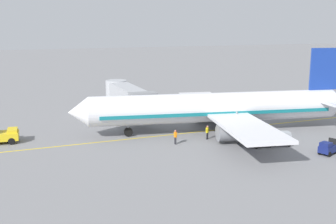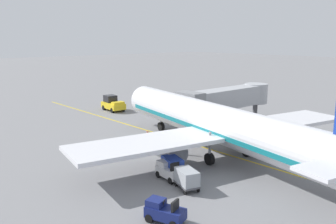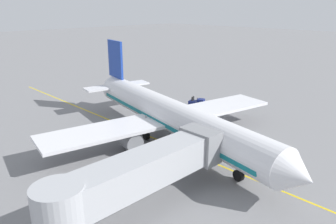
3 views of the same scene
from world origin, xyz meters
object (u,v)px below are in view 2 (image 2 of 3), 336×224
at_px(baggage_tug_trailing, 164,211).
at_px(parked_airliner, 218,124).
at_px(baggage_cart_second_in_train, 187,178).
at_px(baggage_cart_front, 172,165).
at_px(ground_crew_wing_walker, 179,145).
at_px(baggage_tug_lead, 169,171).
at_px(jet_bridge, 227,98).
at_px(pushback_tractor, 113,104).
at_px(ground_crew_loader, 148,137).

bearing_deg(baggage_tug_trailing, parked_airliner, 27.29).
bearing_deg(baggage_cart_second_in_train, parked_airliner, 25.63).
height_order(baggage_cart_front, ground_crew_wing_walker, ground_crew_wing_walker).
bearing_deg(baggage_tug_lead, parked_airliner, 10.16).
height_order(jet_bridge, pushback_tractor, jet_bridge).
relative_size(parked_airliner, baggage_cart_second_in_train, 12.51).
height_order(baggage_tug_lead, ground_crew_loader, ground_crew_loader).
height_order(parked_airliner, ground_crew_wing_walker, parked_airliner).
distance_m(baggage_tug_trailing, baggage_cart_second_in_train, 5.37).
relative_size(parked_airliner, baggage_cart_front, 12.51).
relative_size(parked_airliner, ground_crew_wing_walker, 21.99).
height_order(parked_airliner, baggage_tug_lead, parked_airliner).
bearing_deg(ground_crew_wing_walker, ground_crew_loader, 96.89).
xyz_separation_m(pushback_tractor, ground_crew_wing_walker, (-7.47, -23.57, -0.15)).
relative_size(jet_bridge, ground_crew_loader, 9.68).
bearing_deg(baggage_tug_lead, ground_crew_wing_walker, 39.28).
height_order(baggage_cart_front, ground_crew_loader, ground_crew_loader).
height_order(baggage_tug_lead, baggage_cart_front, baggage_tug_lead).
bearing_deg(jet_bridge, baggage_cart_second_in_train, -147.92).
xyz_separation_m(ground_crew_wing_walker, ground_crew_loader, (-0.53, 4.41, 0.00)).
bearing_deg(baggage_cart_second_in_train, jet_bridge, 32.08).
distance_m(parked_airliner, baggage_cart_second_in_train, 9.22).
bearing_deg(parked_airliner, jet_bridge, 36.07).
bearing_deg(baggage_tug_lead, pushback_tractor, 65.65).
xyz_separation_m(jet_bridge, pushback_tractor, (-6.83, 17.83, -2.36)).
bearing_deg(baggage_cart_second_in_train, ground_crew_wing_walker, 50.65).
xyz_separation_m(parked_airliner, pushback_tractor, (4.85, 26.34, -2.09)).
relative_size(jet_bridge, pushback_tractor, 3.57).
bearing_deg(baggage_cart_second_in_train, baggage_tug_lead, 81.57).
xyz_separation_m(jet_bridge, ground_crew_loader, (-14.83, -1.33, -2.51)).
bearing_deg(baggage_cart_second_in_train, ground_crew_loader, 66.03).
height_order(pushback_tractor, baggage_tug_trailing, pushback_tractor).
relative_size(parked_airliner, baggage_tug_lead, 14.27).
distance_m(baggage_tug_lead, baggage_cart_second_in_train, 2.53).
bearing_deg(ground_crew_wing_walker, pushback_tractor, 72.42).
bearing_deg(ground_crew_wing_walker, baggage_tug_lead, -140.72).
bearing_deg(pushback_tractor, parked_airliner, -100.43).
height_order(baggage_cart_second_in_train, ground_crew_wing_walker, ground_crew_wing_walker).
bearing_deg(baggage_cart_front, baggage_tug_trailing, -135.89).
distance_m(parked_airliner, pushback_tractor, 26.86).
bearing_deg(ground_crew_wing_walker, baggage_cart_front, -139.13).
distance_m(baggage_tug_trailing, ground_crew_loader, 16.74).
xyz_separation_m(baggage_cart_front, baggage_cart_second_in_train, (-1.10, -2.88, 0.00)).
distance_m(ground_crew_wing_walker, ground_crew_loader, 4.44).
relative_size(baggage_cart_second_in_train, ground_crew_loader, 1.76).
distance_m(baggage_tug_lead, baggage_cart_front, 0.86).
bearing_deg(baggage_cart_second_in_train, pushback_tractor, 66.85).
distance_m(parked_airliner, ground_crew_wing_walker, 4.42).
xyz_separation_m(baggage_cart_front, ground_crew_wing_walker, (4.35, 3.76, 0.00)).
distance_m(pushback_tractor, ground_crew_wing_walker, 24.72).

